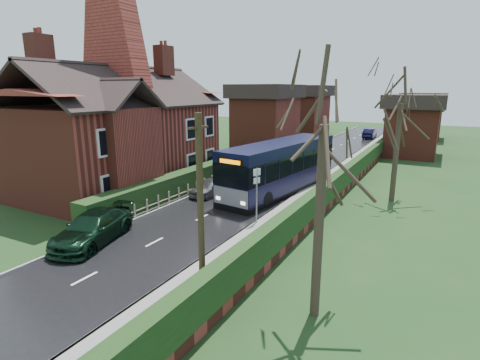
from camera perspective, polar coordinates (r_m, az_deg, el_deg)
The scene contains 18 objects.
ground at distance 19.90m, azimuth -9.08°, elevation -7.38°, with size 140.00×140.00×0.00m, color #253F1B.
road at distance 28.07m, azimuth 3.40°, elevation -0.93°, with size 6.00×100.00×0.02m, color black.
pavement at distance 26.60m, azimuth 11.71°, elevation -1.90°, with size 2.50×100.00×0.14m, color slate.
kerb_right at distance 26.95m, azimuth 9.28°, elevation -1.58°, with size 0.12×100.00×0.14m, color gray.
kerb_left at distance 29.44m, azimuth -1.98°, elevation -0.14°, with size 0.12×100.00×0.10m, color gray.
front_hedge at distance 25.72m, azimuth -9.29°, elevation -0.65°, with size 1.20×16.00×1.60m, color black.
picket_fence at distance 25.36m, azimuth -7.92°, elevation -1.62°, with size 0.10×16.00×0.90m, color gray, non-canonical shape.
right_wall_hedge at distance 25.98m, azimuth 15.08°, elevation -0.30°, with size 0.60×50.00×1.80m.
brick_house at distance 28.15m, azimuth -17.75°, elevation 7.52°, with size 9.30×14.60×10.30m.
bus at distance 26.34m, azimuth 6.19°, elevation 1.92°, with size 4.18×11.87×3.53m.
car_silver at distance 25.64m, azimuth -4.37°, elevation -0.97°, with size 1.46×3.62×1.23m, color #A8A6AB.
car_green at distance 19.12m, azimuth -21.51°, elevation -6.81°, with size 2.00×4.93×1.43m, color black.
car_distant at distance 58.43m, azimuth 19.16°, elevation 6.71°, with size 1.49×4.27×1.41m, color black.
bus_stop_sign at distance 19.66m, azimuth 2.57°, elevation -1.20°, with size 0.22×0.46×3.11m.
telegraph_pole at distance 12.33m, azimuth -6.02°, elevation -4.65°, with size 0.22×0.82×6.40m.
tree_right_near at distance 11.05m, azimuth 12.83°, elevation 10.35°, with size 4.05×4.05×8.74m.
tree_right_far at distance 25.44m, azimuth 23.42°, elevation 11.56°, with size 4.60×4.60×8.88m.
tree_house_side at distance 34.88m, azimuth -14.32°, elevation 14.45°, with size 4.59×4.59×10.42m.
Camera 1 is at (11.49, -14.60, 7.12)m, focal length 28.00 mm.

